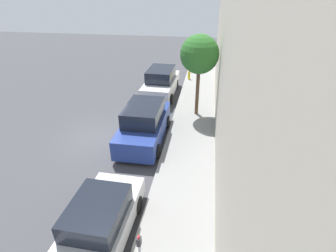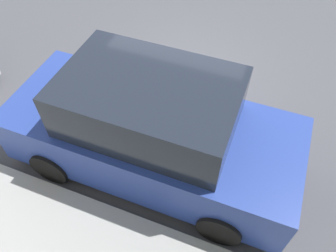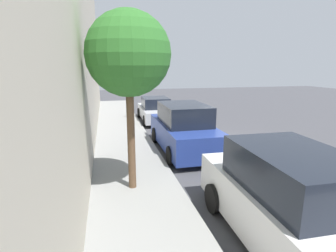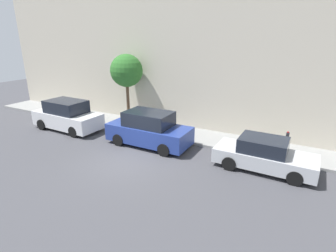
{
  "view_description": "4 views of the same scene",
  "coord_description": "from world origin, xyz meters",
  "px_view_note": "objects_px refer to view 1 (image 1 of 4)",
  "views": [
    {
      "loc": [
        5.42,
        -11.37,
        7.3
      ],
      "look_at": [
        3.63,
        -0.05,
        1.0
      ],
      "focal_mm": 28.0,
      "sensor_mm": 36.0,
      "label": 1
    },
    {
      "loc": [
        5.42,
        1.58,
        5.08
      ],
      "look_at": [
        2.24,
        0.34,
        1.0
      ],
      "focal_mm": 35.0,
      "sensor_mm": 36.0,
      "label": 2
    },
    {
      "loc": [
        5.47,
        10.27,
        3.5
      ],
      "look_at": [
        2.95,
        -0.31,
        1.0
      ],
      "focal_mm": 28.0,
      "sensor_mm": 36.0,
      "label": 3
    },
    {
      "loc": [
        -9.46,
        -7.5,
        5.89
      ],
      "look_at": [
        3.26,
        -0.65,
        1.0
      ],
      "focal_mm": 28.0,
      "sensor_mm": 36.0,
      "label": 4
    }
  ],
  "objects_px": {
    "parked_sedan_nearest": "(98,225)",
    "street_tree": "(199,55)",
    "fire_hydrant": "(189,75)",
    "parking_meter_near": "(140,250)",
    "parked_suv_third": "(161,83)",
    "parked_suv_second": "(144,124)"
  },
  "relations": [
    {
      "from": "parked_sedan_nearest",
      "to": "street_tree",
      "type": "bearing_deg",
      "value": 75.58
    },
    {
      "from": "street_tree",
      "to": "fire_hydrant",
      "type": "distance_m",
      "value": 7.35
    },
    {
      "from": "fire_hydrant",
      "to": "parking_meter_near",
      "type": "bearing_deg",
      "value": -89.66
    },
    {
      "from": "street_tree",
      "to": "fire_hydrant",
      "type": "bearing_deg",
      "value": 98.82
    },
    {
      "from": "parked_suv_third",
      "to": "fire_hydrant",
      "type": "xyz_separation_m",
      "value": [
        1.75,
        3.49,
        -0.44
      ]
    },
    {
      "from": "parked_sedan_nearest",
      "to": "fire_hydrant",
      "type": "distance_m",
      "value": 16.09
    },
    {
      "from": "fire_hydrant",
      "to": "street_tree",
      "type": "bearing_deg",
      "value": -81.18
    },
    {
      "from": "parking_meter_near",
      "to": "fire_hydrant",
      "type": "bearing_deg",
      "value": 90.34
    },
    {
      "from": "parked_sedan_nearest",
      "to": "parking_meter_near",
      "type": "bearing_deg",
      "value": -27.63
    },
    {
      "from": "parked_suv_second",
      "to": "parked_suv_third",
      "type": "height_order",
      "value": "same"
    },
    {
      "from": "parked_sedan_nearest",
      "to": "parking_meter_near",
      "type": "distance_m",
      "value": 1.76
    },
    {
      "from": "parked_sedan_nearest",
      "to": "parked_suv_third",
      "type": "distance_m",
      "value": 12.54
    },
    {
      "from": "parked_suv_second",
      "to": "parking_meter_near",
      "type": "bearing_deg",
      "value": -77.41
    },
    {
      "from": "fire_hydrant",
      "to": "parked_sedan_nearest",
      "type": "bearing_deg",
      "value": -95.15
    },
    {
      "from": "parked_sedan_nearest",
      "to": "parked_suv_second",
      "type": "xyz_separation_m",
      "value": [
        -0.04,
        6.27,
        0.21
      ]
    },
    {
      "from": "parking_meter_near",
      "to": "parked_suv_second",
      "type": "bearing_deg",
      "value": 102.59
    },
    {
      "from": "parked_suv_third",
      "to": "parking_meter_near",
      "type": "height_order",
      "value": "parked_suv_third"
    },
    {
      "from": "parked_suv_third",
      "to": "parked_sedan_nearest",
      "type": "bearing_deg",
      "value": -88.62
    },
    {
      "from": "parked_sedan_nearest",
      "to": "fire_hydrant",
      "type": "bearing_deg",
      "value": 84.85
    },
    {
      "from": "parking_meter_near",
      "to": "fire_hydrant",
      "type": "distance_m",
      "value": 16.84
    },
    {
      "from": "street_tree",
      "to": "fire_hydrant",
      "type": "xyz_separation_m",
      "value": [
        -1.01,
        6.5,
        -3.28
      ]
    },
    {
      "from": "parked_suv_second",
      "to": "parked_suv_third",
      "type": "bearing_deg",
      "value": 92.42
    }
  ]
}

